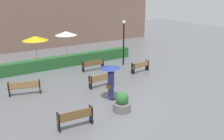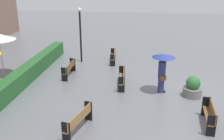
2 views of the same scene
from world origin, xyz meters
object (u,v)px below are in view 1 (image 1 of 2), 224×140
Objects in this scene: bench_near_left at (75,117)px; patio_umbrella_yellow at (35,38)px; bench_far_right at (141,66)px; bench_mid_center at (102,79)px; patio_umbrella_white at (66,33)px; bench_back_row at (93,64)px; pedestrian_with_umbrella at (110,76)px; planter_pot at (122,103)px; lamp_post at (124,38)px; bench_far_left at (24,87)px.

patio_umbrella_yellow is (1.21, 10.44, 1.82)m from bench_near_left.
bench_far_right is 0.65× the size of patio_umbrella_yellow.
patio_umbrella_white is (0.48, 7.14, 1.90)m from bench_mid_center.
bench_far_right is (2.89, -2.29, -0.01)m from bench_back_row.
pedestrian_with_umbrella is 8.89m from patio_umbrella_yellow.
bench_mid_center is 0.89× the size of pedestrian_with_umbrella.
patio_umbrella_white is at bearing 69.82° from bench_near_left.
bench_back_row is 7.14m from planter_pot.
bench_near_left is at bearing -96.60° from patio_umbrella_yellow.
patio_umbrella_white is (2.83, 0.54, 0.07)m from patio_umbrella_yellow.
bench_mid_center is at bearing 77.15° from planter_pot.
pedestrian_with_umbrella is 0.56× the size of lamp_post.
pedestrian_with_umbrella is at bearing 81.40° from planter_pot.
bench_mid_center reaches higher than bench_far_right.
patio_umbrella_yellow reaches higher than bench_far_right.
planter_pot is (-1.91, -6.88, -0.05)m from bench_back_row.
bench_far_left is 5.31m from pedestrian_with_umbrella.
bench_far_right is 4.10m from bench_mid_center.
patio_umbrella_yellow is at bearing 83.40° from bench_near_left.
bench_far_right is at bearing 32.69° from bench_near_left.
bench_far_left is at bearing 128.29° from planter_pot.
pedestrian_with_umbrella reaches higher than planter_pot.
lamp_post is (4.73, 6.83, 1.84)m from planter_pot.
bench_back_row is 6.08m from bench_far_left.
bench_far_left is 0.51× the size of lamp_post.
bench_back_row reaches higher than bench_far_right.
lamp_post reaches higher than patio_umbrella_yellow.
bench_near_left is 10.43m from lamp_post.
bench_near_left is (-4.64, -7.12, 0.03)m from bench_back_row.
bench_mid_center is at bearing 74.09° from pedestrian_with_umbrella.
bench_mid_center reaches higher than bench_back_row.
bench_back_row is 4.35m from patio_umbrella_white.
bench_mid_center is 5.37m from lamp_post.
bench_far_left is at bearing 164.98° from bench_mid_center.
lamp_post is (-0.07, 2.24, 1.81)m from bench_far_right.
bench_far_right is at bearing -38.39° from bench_back_row.
patio_umbrella_white is (5.12, 5.90, 1.90)m from bench_far_left.
bench_far_left is at bearing -160.42° from bench_back_row.
patio_umbrella_yellow is (-6.32, 5.61, 1.86)m from bench_far_right.
lamp_post is at bearing -1.00° from bench_back_row.
lamp_post reaches higher than bench_near_left.
bench_near_left reaches higher than bench_mid_center.
pedestrian_with_umbrella reaches higher than bench_near_left.
pedestrian_with_umbrella is at bearing -96.63° from patio_umbrella_white.
patio_umbrella_yellow is at bearing 98.51° from planter_pot.
bench_far_right is 8.94m from bench_near_left.
patio_umbrella_yellow reaches higher than planter_pot.
planter_pot reaches higher than bench_back_row.
pedestrian_with_umbrella is 0.80× the size of patio_umbrella_white.
bench_far_right is 0.87× the size of bench_far_left.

